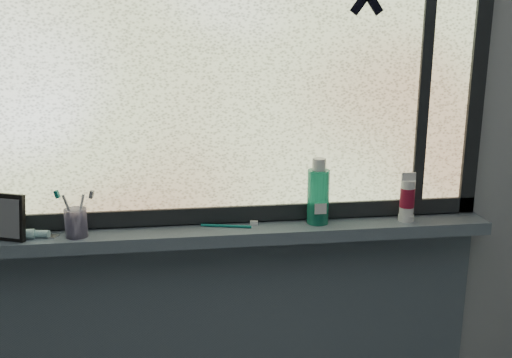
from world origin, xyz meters
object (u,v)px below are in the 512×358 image
Objects in this scene: toothbrush_cup at (76,223)px; mouthwash_bottle at (318,191)px; vanity_mirror at (8,217)px; cream_tube at (407,195)px.

mouthwash_bottle is (0.74, 0.03, 0.06)m from toothbrush_cup.
vanity_mirror is 1.21m from cream_tube.
mouthwash_bottle reaches higher than vanity_mirror.
vanity_mirror is 0.93m from mouthwash_bottle.
toothbrush_cup is at bearing -179.58° from cream_tube.
cream_tube is (1.02, 0.01, 0.04)m from toothbrush_cup.
cream_tube is at bearing 0.42° from toothbrush_cup.
vanity_mirror reaches higher than toothbrush_cup.
cream_tube is at bearing -3.64° from mouthwash_bottle.
cream_tube is (0.29, -0.02, -0.02)m from mouthwash_bottle.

